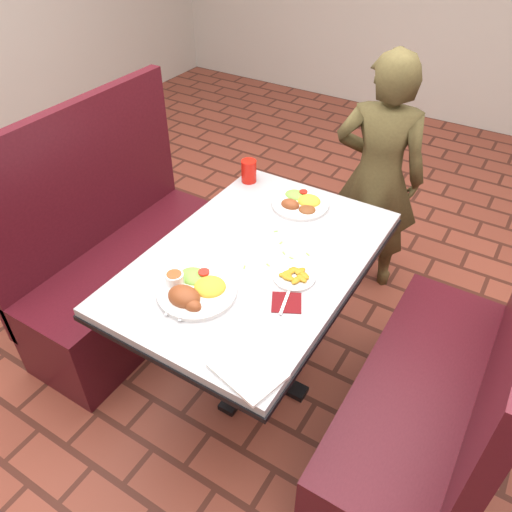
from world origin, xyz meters
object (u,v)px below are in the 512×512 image
at_px(near_dinner_plate, 195,287).
at_px(plantain_plate, 294,276).
at_px(diner_person, 377,177).
at_px(dining_table, 256,274).
at_px(far_dinner_plate, 301,201).
at_px(booth_bench_right, 429,406).
at_px(red_tumbler, 249,171).
at_px(booth_bench_left, 126,268).

relative_size(near_dinner_plate, plantain_plate, 1.82).
height_order(diner_person, plantain_plate, diner_person).
distance_m(dining_table, far_dinner_plate, 0.44).
distance_m(booth_bench_right, red_tumbler, 1.33).
bearing_deg(diner_person, booth_bench_right, 112.51).
relative_size(booth_bench_right, far_dinner_plate, 4.61).
relative_size(booth_bench_left, booth_bench_right, 1.00).
bearing_deg(dining_table, near_dinner_plate, -103.96).
relative_size(booth_bench_left, far_dinner_plate, 4.61).
relative_size(booth_bench_right, red_tumbler, 10.72).
bearing_deg(diner_person, far_dinner_plate, 62.29).
xyz_separation_m(booth_bench_right, far_dinner_plate, (-0.82, 0.43, 0.44)).
height_order(near_dinner_plate, red_tumbler, red_tumbler).
relative_size(diner_person, red_tumbler, 12.02).
height_order(diner_person, red_tumbler, diner_person).
bearing_deg(near_dinner_plate, booth_bench_right, 19.30).
relative_size(near_dinner_plate, red_tumbler, 2.63).
height_order(dining_table, diner_person, diner_person).
distance_m(diner_person, near_dinner_plate, 1.32).
bearing_deg(diner_person, red_tumbler, 34.99).
xyz_separation_m(diner_person, plantain_plate, (0.04, -1.03, 0.09)).
relative_size(booth_bench_right, plantain_plate, 7.42).
bearing_deg(booth_bench_left, near_dinner_plate, -22.97).
relative_size(dining_table, diner_person, 0.90).
xyz_separation_m(booth_bench_right, plantain_plate, (-0.60, -0.04, 0.43)).
distance_m(far_dinner_plate, red_tumbler, 0.33).
distance_m(booth_bench_left, red_tumbler, 0.82).
relative_size(dining_table, plantain_plate, 7.49).
bearing_deg(red_tumbler, booth_bench_right, -23.05).
distance_m(dining_table, diner_person, 1.00).
xyz_separation_m(booth_bench_right, diner_person, (-0.65, 0.99, 0.34)).
bearing_deg(booth_bench_right, near_dinner_plate, -160.70).
relative_size(booth_bench_left, diner_person, 0.89).
relative_size(booth_bench_right, near_dinner_plate, 4.08).
bearing_deg(plantain_plate, dining_table, 168.79).
height_order(diner_person, far_dinner_plate, diner_person).
height_order(far_dinner_plate, plantain_plate, far_dinner_plate).
xyz_separation_m(dining_table, plantain_plate, (0.20, -0.04, 0.11)).
relative_size(booth_bench_left, near_dinner_plate, 4.08).
relative_size(near_dinner_plate, far_dinner_plate, 1.13).
distance_m(booth_bench_right, plantain_plate, 0.74).
xyz_separation_m(plantain_plate, red_tumbler, (-0.53, 0.52, 0.05)).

